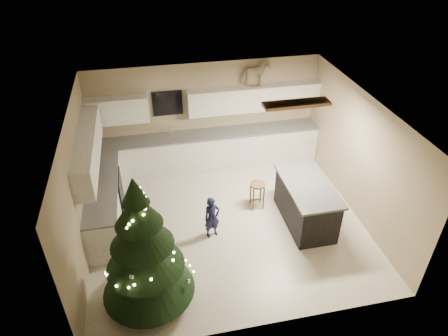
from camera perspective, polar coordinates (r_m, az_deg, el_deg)
The scene contains 8 objects.
ground_plane at distance 8.47m, azimuth 0.49°, elevation -7.77°, with size 5.50×5.50×0.00m, color beige.
room_shell at distance 7.43m, azimuth 0.73°, elevation 2.39°, with size 5.52×5.02×2.61m.
cabinetry at distance 9.23m, azimuth -7.21°, elevation 1.74°, with size 5.50×3.20×2.00m.
island at distance 8.37m, azimuth 11.60°, elevation -4.91°, with size 0.90×1.70×0.95m.
bar_stool at distance 8.61m, azimuth 4.79°, elevation -3.07°, with size 0.32×0.32×0.62m.
christmas_tree at distance 6.50m, azimuth -11.34°, elevation -12.07°, with size 1.58×1.52×2.52m.
toddler at distance 7.89m, azimuth -1.73°, elevation -7.08°, with size 0.33×0.22×0.92m, color black.
rocking_horse at distance 9.47m, azimuth 4.56°, elevation 13.24°, with size 0.71×0.44×0.58m.
Camera 1 is at (-1.37, -6.17, 5.64)m, focal length 32.00 mm.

